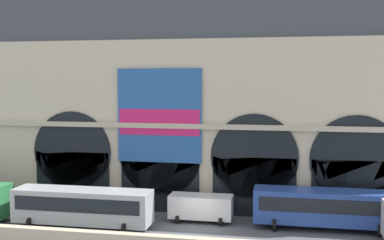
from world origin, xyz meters
The scene contains 5 objects.
ground_plane centered at (0.00, 0.00, 0.00)m, with size 200.00×200.00×0.00m, color #54565B.
station_building centered at (0.02, 7.58, 9.40)m, with size 42.97×5.57×19.38m.
bus_midwest centered at (-8.92, -0.82, 1.78)m, with size 11.00×3.25×3.10m.
van_center centered at (-0.07, 2.75, 1.25)m, with size 5.20×2.48×2.20m.
bus_mideast centered at (9.80, 2.46, 1.78)m, with size 11.00×3.25×3.10m.
Camera 1 is at (6.49, -35.30, 11.59)m, focal length 44.61 mm.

